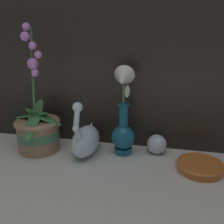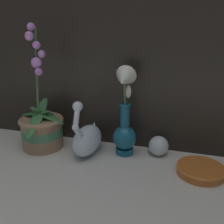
% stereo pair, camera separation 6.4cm
% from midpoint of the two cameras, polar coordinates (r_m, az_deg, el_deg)
% --- Properties ---
extents(ground_plane, '(2.80, 2.80, 0.00)m').
position_cam_midpoint_polar(ground_plane, '(0.81, -3.63, -15.69)').
color(ground_plane, beige).
extents(orchid_potted_plant, '(0.21, 0.22, 0.46)m').
position_cam_midpoint_polar(orchid_potted_plant, '(1.03, -17.54, -3.56)').
color(orchid_potted_plant, '#9E7556').
rests_on(orchid_potted_plant, ground_plane).
extents(swan_figurine, '(0.09, 0.21, 0.22)m').
position_cam_midpoint_polar(swan_figurine, '(0.96, -7.65, -5.92)').
color(swan_figurine, silver).
rests_on(swan_figurine, ground_plane).
extents(blue_vase, '(0.09, 0.11, 0.33)m').
position_cam_midpoint_polar(blue_vase, '(0.93, 0.48, -1.87)').
color(blue_vase, '#195B75').
rests_on(blue_vase, ground_plane).
extents(glass_sphere, '(0.07, 0.07, 0.07)m').
position_cam_midpoint_polar(glass_sphere, '(0.98, 7.87, -6.98)').
color(glass_sphere, silver).
rests_on(glass_sphere, ground_plane).
extents(amber_dish, '(0.16, 0.16, 0.03)m').
position_cam_midpoint_polar(amber_dish, '(0.91, 16.74, -11.20)').
color(amber_dish, '#C66628').
rests_on(amber_dish, ground_plane).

